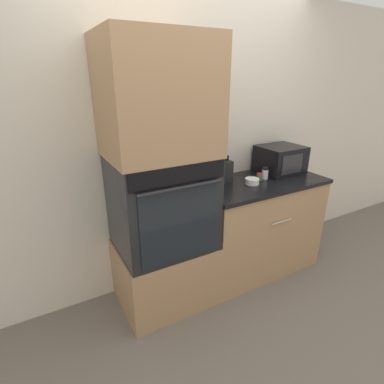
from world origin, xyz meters
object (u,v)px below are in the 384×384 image
object	(u,v)px
condiment_jar_near	(217,181)
condiment_jar_mid	(265,173)
microwave	(280,159)
knife_block	(225,171)
condiment_jar_far	(259,177)
wall_oven	(163,203)
bowl	(252,181)

from	to	relation	value
condiment_jar_near	condiment_jar_mid	distance (m)	0.48
microwave	knife_block	xyz separation A→B (m)	(-0.62, 0.05, -0.03)
knife_block	condiment_jar_far	xyz separation A→B (m)	(0.29, -0.13, -0.07)
wall_oven	bowl	world-z (taller)	wall_oven
condiment_jar_near	bowl	bearing A→B (deg)	-27.32
wall_oven	condiment_jar_mid	size ratio (longest dim) A/B	6.60
knife_block	condiment_jar_far	world-z (taller)	knife_block
knife_block	bowl	world-z (taller)	knife_block
bowl	condiment_jar_mid	bearing A→B (deg)	14.83
knife_block	bowl	xyz separation A→B (m)	(0.17, -0.18, -0.07)
wall_oven	bowl	bearing A→B (deg)	-2.36
knife_block	condiment_jar_near	world-z (taller)	knife_block
condiment_jar_near	condiment_jar_far	world-z (taller)	same
knife_block	condiment_jar_mid	distance (m)	0.39
wall_oven	condiment_jar_far	world-z (taller)	wall_oven
condiment_jar_near	condiment_jar_far	bearing A→B (deg)	-13.04
microwave	condiment_jar_near	xyz separation A→B (m)	(-0.73, 0.01, -0.10)
bowl	condiment_jar_mid	xyz separation A→B (m)	(0.20, 0.05, 0.03)
microwave	condiment_jar_mid	bearing A→B (deg)	-162.57
microwave	bowl	distance (m)	0.48
wall_oven	condiment_jar_mid	distance (m)	1.05
wall_oven	condiment_jar_near	world-z (taller)	wall_oven
knife_block	microwave	bearing A→B (deg)	-4.24
wall_oven	condiment_jar_far	xyz separation A→B (m)	(0.97, 0.01, 0.05)
condiment_jar_near	wall_oven	bearing A→B (deg)	-169.59
condiment_jar_far	microwave	bearing A→B (deg)	14.41
wall_oven	knife_block	bearing A→B (deg)	11.89
bowl	wall_oven	bearing A→B (deg)	177.64
wall_oven	knife_block	size ratio (longest dim) A/B	3.13
condiment_jar_mid	wall_oven	bearing A→B (deg)	-179.07
bowl	condiment_jar_far	xyz separation A→B (m)	(0.13, 0.05, 0.01)
knife_block	condiment_jar_far	size ratio (longest dim) A/B	3.68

